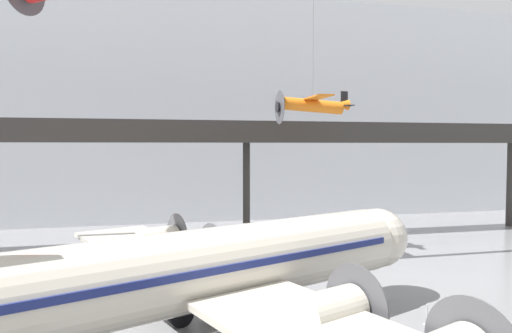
% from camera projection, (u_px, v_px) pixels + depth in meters
% --- Properties ---
extents(hangar_back_wall, '(140.00, 3.00, 27.10)m').
position_uv_depth(hangar_back_wall, '(226.00, 109.00, 55.53)').
color(hangar_back_wall, silver).
rests_on(hangar_back_wall, ground).
extents(mezzanine_walkway, '(110.00, 3.20, 11.34)m').
position_uv_depth(mezzanine_walkway, '(249.00, 140.00, 43.00)').
color(mezzanine_walkway, '#2D2B28').
rests_on(mezzanine_walkway, ground).
extents(airliner_silver_main, '(26.28, 30.77, 10.35)m').
position_uv_depth(airliner_silver_main, '(201.00, 270.00, 20.16)').
color(airliner_silver_main, beige).
rests_on(airliner_silver_main, ground).
extents(suspended_plane_orange_highwing, '(6.23, 7.64, 12.54)m').
position_uv_depth(suspended_plane_orange_highwing, '(313.00, 105.00, 37.30)').
color(suspended_plane_orange_highwing, orange).
extents(stanchion_barrier, '(0.36, 0.36, 1.08)m').
position_uv_depth(stanchion_barrier, '(427.00, 318.00, 23.10)').
color(stanchion_barrier, '#B2B5BA').
rests_on(stanchion_barrier, ground).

